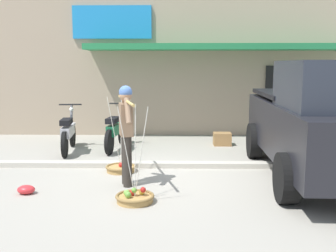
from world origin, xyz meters
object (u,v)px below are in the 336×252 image
(fruit_basket_right_side, at_px, (135,197))
(motorcycle_second_in_row, at_px, (116,131))
(plastic_litter_bag, at_px, (26,190))
(fruit_basket_left_side, at_px, (121,168))
(motorcycle_nearest_shop, at_px, (68,133))
(fruit_vendor, at_px, (126,128))
(wooden_crate, at_px, (222,139))
(parked_truck, at_px, (325,122))

(fruit_basket_right_side, bearing_deg, motorcycle_second_in_row, 102.58)
(fruit_basket_right_side, bearing_deg, plastic_litter_bag, 168.76)
(fruit_basket_left_side, distance_m, motorcycle_nearest_shop, 2.31)
(motorcycle_nearest_shop, xyz_separation_m, plastic_litter_bag, (0.14, -3.10, -0.38))
(fruit_vendor, xyz_separation_m, motorcycle_second_in_row, (-0.61, 2.88, -0.53))
(plastic_litter_bag, xyz_separation_m, wooden_crate, (3.57, 3.93, 0.09))
(fruit_basket_right_side, distance_m, motorcycle_second_in_row, 3.84)
(parked_truck, bearing_deg, motorcycle_nearest_shop, 157.24)
(plastic_litter_bag, bearing_deg, fruit_basket_left_side, 45.66)
(motorcycle_second_in_row, height_order, wooden_crate, motorcycle_second_in_row)
(fruit_vendor, xyz_separation_m, plastic_litter_bag, (-1.55, -0.50, -0.91))
(fruit_basket_left_side, relative_size, fruit_basket_right_side, 1.00)
(fruit_vendor, distance_m, parked_truck, 3.49)
(fruit_basket_left_side, height_order, fruit_basket_right_side, same)
(wooden_crate, bearing_deg, plastic_litter_bag, -132.24)
(motorcycle_nearest_shop, relative_size, motorcycle_second_in_row, 1.00)
(wooden_crate, bearing_deg, motorcycle_nearest_shop, -167.38)
(motorcycle_second_in_row, height_order, plastic_litter_bag, motorcycle_second_in_row)
(fruit_vendor, xyz_separation_m, fruit_basket_right_side, (0.22, -0.85, -0.90))
(motorcycle_second_in_row, relative_size, parked_truck, 0.38)
(fruit_basket_left_side, height_order, motorcycle_nearest_shop, fruit_basket_left_side)
(motorcycle_nearest_shop, bearing_deg, motorcycle_second_in_row, 14.80)
(motorcycle_nearest_shop, distance_m, parked_truck, 5.61)
(parked_truck, relative_size, wooden_crate, 10.83)
(fruit_vendor, height_order, fruit_basket_right_side, fruit_vendor)
(fruit_basket_left_side, relative_size, motorcycle_nearest_shop, 0.80)
(motorcycle_second_in_row, xyz_separation_m, wooden_crate, (2.63, 0.55, -0.29))
(fruit_basket_right_side, height_order, plastic_litter_bag, fruit_basket_right_side)
(motorcycle_nearest_shop, height_order, parked_truck, parked_truck)
(motorcycle_second_in_row, height_order, parked_truck, parked_truck)
(fruit_vendor, height_order, motorcycle_second_in_row, fruit_vendor)
(fruit_basket_right_side, bearing_deg, wooden_crate, 67.20)
(plastic_litter_bag, bearing_deg, motorcycle_second_in_row, 74.56)
(fruit_vendor, relative_size, parked_truck, 0.36)
(fruit_basket_left_side, height_order, wooden_crate, fruit_basket_left_side)
(fruit_basket_right_side, height_order, parked_truck, parked_truck)
(fruit_basket_left_side, height_order, plastic_litter_bag, fruit_basket_left_side)
(motorcycle_nearest_shop, height_order, motorcycle_second_in_row, same)
(fruit_basket_right_side, relative_size, wooden_crate, 3.30)
(fruit_vendor, xyz_separation_m, fruit_basket_left_side, (-0.22, 0.86, -0.90))
(fruit_basket_right_side, xyz_separation_m, parked_truck, (3.24, 1.29, 0.95))
(motorcycle_nearest_shop, bearing_deg, plastic_litter_bag, -87.46)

